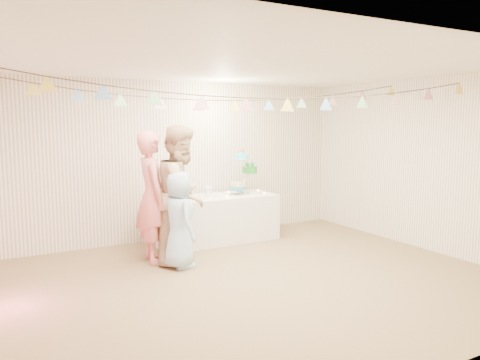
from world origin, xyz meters
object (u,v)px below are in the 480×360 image
person_adult_a (152,197)px  person_child (179,220)px  cake_stand (244,172)px  person_adult_b (182,194)px  table (216,219)px

person_adult_a → person_child: person_adult_a is taller
cake_stand → person_adult_b: 1.67m
table → person_adult_b: person_adult_b is taller
table → cake_stand: (0.55, 0.05, 0.73)m
person_adult_a → table: bearing=-61.6°
person_adult_a → person_child: size_ratio=1.41×
person_child → person_adult_a: bearing=26.1°
cake_stand → person_adult_b: size_ratio=0.37×
person_adult_b → table: bearing=-6.1°
cake_stand → person_child: size_ratio=0.54×
cake_stand → person_child: bearing=-146.2°
cake_stand → person_adult_b: person_adult_b is taller
table → person_adult_a: person_adult_a is taller
person_adult_a → person_child: (0.23, -0.43, -0.26)m
person_child → table: bearing=-47.6°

